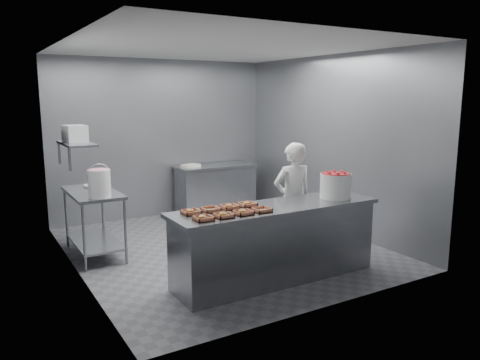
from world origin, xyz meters
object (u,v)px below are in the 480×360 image
Objects in this scene: back_counter at (216,189)px; tray_7 at (247,204)px; tray_5 at (211,209)px; tray_6 at (229,207)px; tray_0 at (203,218)px; tray_3 at (262,210)px; prep_table at (94,213)px; worker at (292,200)px; tray_2 at (243,212)px; appliance at (75,134)px; tray_1 at (224,215)px; glaze_bucket at (99,183)px; service_counter at (276,242)px; strawberry_tub at (336,185)px; tray_4 at (191,212)px.

tray_7 is at bearing -111.30° from back_counter.
tray_6 is (0.24, -0.00, 0.00)m from tray_5.
tray_3 is (0.72, 0.00, -0.00)m from tray_0.
worker reaches higher than prep_table.
appliance is (-1.27, 2.15, 0.75)m from tray_2.
tray_3 is at bearing -32.28° from tray_5.
appliance reaches higher than back_counter.
tray_0 is 1.00× the size of tray_6.
tray_1 is 1.00× the size of tray_5.
tray_3 is at bearing 0.00° from tray_2.
worker reaches higher than glaze_bucket.
worker is at bearing 27.02° from tray_1.
glaze_bucket reaches higher than service_counter.
strawberry_tub is at bearing -90.46° from back_counter.
service_counter and back_counter have the same top height.
back_counter is 8.01× the size of tray_4.
tray_5 is (-0.79, 0.15, 0.47)m from service_counter.
tray_5 is 1.62m from glaze_bucket.
appliance is (-0.16, 0.49, 0.59)m from glaze_bucket.
tray_0 is 1.00× the size of tray_7.
tray_3 is (0.48, 0.00, -0.00)m from tray_1.
prep_table is 6.40× the size of tray_3.
glaze_bucket is at bearing -145.80° from back_counter.
tray_3 is 1.00× the size of tray_6.
tray_3 is at bearing -51.29° from tray_6.
prep_table is 0.66m from glaze_bucket.
glaze_bucket is (-0.87, 1.66, 0.16)m from tray_1.
tray_4 is at bearing -74.51° from appliance.
tray_0 is 0.63× the size of appliance.
tray_7 is (-0.31, 0.15, 0.47)m from service_counter.
strawberry_tub is at bearing -8.94° from tray_7.
tray_6 is at bearing 25.91° from worker.
tray_3 is at bearing 43.12° from worker.
tray_6 is 1.44m from strawberry_tub.
tray_6 is 2.37m from appliance.
tray_4 is (-1.03, 0.15, 0.47)m from service_counter.
tray_1 is 0.57m from tray_7.
glaze_bucket is at bearing 110.82° from tray_0.
tray_0 is at bearing -69.18° from glaze_bucket.
service_counter is at bearing -10.94° from tray_5.
tray_6 is 1.76m from glaze_bucket.
tray_0 is 0.44× the size of glaze_bucket.
worker is at bearing 16.95° from tray_5.
service_counter and prep_table have the same top height.
strawberry_tub is at bearing -2.25° from service_counter.
prep_table is at bearing 112.30° from tray_1.
tray_3 reaches higher than service_counter.
tray_2 is at bearing -51.99° from tray_5.
tray_3 is 1.00× the size of tray_4.
tray_0 is at bearing -128.71° from tray_5.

